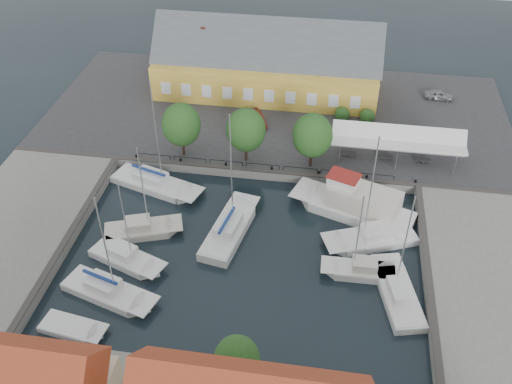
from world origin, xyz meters
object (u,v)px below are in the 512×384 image
Objects in this scene: car_red at (256,118)px; trawler at (357,206)px; car_silver at (439,95)px; east_boat_b at (361,272)px; west_boat_c at (126,259)px; west_boat_a at (155,185)px; west_boat_d at (108,293)px; east_boat_a at (372,239)px; launch_sw at (73,329)px; launch_nw at (148,178)px; warehouse at (263,65)px; tent_canopy at (398,139)px; center_sailboat at (229,230)px; east_boat_c at (398,295)px; west_boat_b at (142,231)px.

car_red is 18.40m from trawler.
car_silver is at bearing -4.20° from car_red.
west_boat_c reaches higher than east_boat_b.
west_boat_a is 1.15× the size of west_boat_d.
east_boat_a is 2.19× the size of launch_sw.
west_boat_d is 16.44m from launch_nw.
tent_canopy is at bearing -39.86° from warehouse.
center_sailboat is at bearing -139.96° from tent_canopy.
car_red is 0.31× the size of west_boat_a.
trawler is (12.16, -13.80, -0.67)m from car_red.
tent_canopy is 1.37× the size of west_boat_c.
east_boat_c reaches higher than car_red.
launch_sw is (-9.49, -40.27, -4.34)m from warehouse.
west_boat_c reaches higher than trawler.
west_boat_b is at bearing -174.44° from east_boat_a.
tent_canopy is 27.10m from launch_nw.
center_sailboat is 12.81m from trawler.
west_boat_d is (0.41, -15.09, 0.00)m from west_boat_a.
warehouse is 2.23× the size of trawler.
east_boat_b is (-3.40, -16.73, -3.42)m from tent_canopy.
west_boat_c is at bearing -164.61° from east_boat_a.
west_boat_a is 15.10m from west_boat_d.
center_sailboat reaches higher than west_boat_b.
trawler is at bearing 21.56° from center_sailboat.
tent_canopy is 1.49× the size of east_boat_b.
warehouse is 33.46m from west_boat_c.
west_boat_c is at bearing -142.85° from tent_canopy.
east_boat_c is at bearing -25.12° from west_boat_a.
tent_canopy is 1.21× the size of west_boat_d.
west_boat_a is at bearing 154.88° from east_boat_c.
trawler is 0.96× the size of west_boat_a.
car_silver is at bearing 79.39° from east_boat_c.
west_boat_b is 3.92m from west_boat_c.
west_boat_a is at bearing -163.55° from tent_canopy.
west_boat_c is (-30.36, -32.97, -1.35)m from car_silver.
warehouse is 29.64m from west_boat_b.
warehouse reaches higher than east_boat_b.
east_boat_b is at bearing 4.63° from west_boat_c.
car_silver is at bearing 32.68° from launch_nw.
west_boat_d is (-30.59, -37.01, -1.34)m from car_silver.
east_boat_c is at bearing -26.39° from launch_nw.
warehouse is at bearing 96.00° from car_silver.
car_red is 25.06m from west_boat_c.
center_sailboat is 12.90m from east_boat_b.
west_boat_b is 0.89× the size of west_boat_d.
car_silver is 24.02m from car_red.
car_silver is (22.63, 0.69, -2.82)m from warehouse.
east_boat_b is (-9.43, -31.28, -1.35)m from car_silver.
east_boat_c is at bearing -1.27° from west_boat_c.
west_boat_b is at bearing -139.34° from car_red.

